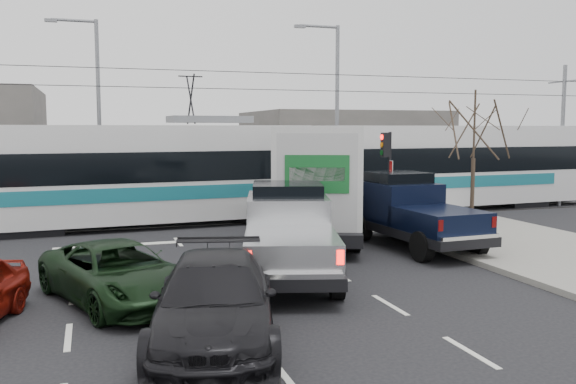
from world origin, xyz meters
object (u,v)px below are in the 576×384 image
object	(u,v)px
dark_car	(215,301)
bare_tree	(474,131)
silver_pickup	(288,230)
traffic_signal	(387,158)
tram	(310,169)
green_car	(118,273)
street_lamp_near	(334,104)
box_truck	(318,184)
street_lamp_far	(95,103)
navy_pickup	(410,211)

from	to	relation	value
dark_car	bare_tree	bearing A→B (deg)	46.86
silver_pickup	dark_car	bearing A→B (deg)	-106.16
traffic_signal	tram	bearing A→B (deg)	114.50
green_car	dark_car	world-z (taller)	dark_car
street_lamp_near	box_truck	distance (m)	10.42
traffic_signal	green_car	xyz separation A→B (m)	(-10.46, -7.41, -2.07)
street_lamp_far	tram	xyz separation A→B (m)	(8.89, -5.64, -2.99)
street_lamp_near	silver_pickup	world-z (taller)	street_lamp_near
street_lamp_near	tram	size ratio (longest dim) A/B	0.31
tram	navy_pickup	xyz separation A→B (m)	(0.77, -7.48, -0.93)
street_lamp_near	box_truck	world-z (taller)	street_lamp_near
street_lamp_near	dark_car	bearing A→B (deg)	-118.26
street_lamp_far	green_car	world-z (taller)	street_lamp_far
bare_tree	traffic_signal	world-z (taller)	bare_tree
traffic_signal	tram	size ratio (longest dim) A/B	0.12
bare_tree	dark_car	xyz separation A→B (m)	(-10.04, -6.65, -3.02)
traffic_signal	street_lamp_near	world-z (taller)	street_lamp_near
silver_pickup	green_car	distance (m)	4.72
bare_tree	street_lamp_far	bearing A→B (deg)	131.12
tram	dark_car	bearing A→B (deg)	-119.65
bare_tree	box_truck	xyz separation A→B (m)	(-4.53, 2.53, -1.84)
dark_car	street_lamp_near	bearing A→B (deg)	75.09
traffic_signal	silver_pickup	size ratio (longest dim) A/B	0.52
bare_tree	box_truck	bearing A→B (deg)	150.87
bare_tree	navy_pickup	distance (m)	3.38
tram	dark_car	xyz separation A→B (m)	(-7.15, -14.51, -1.34)
box_truck	navy_pickup	bearing A→B (deg)	-19.94
street_lamp_near	green_car	world-z (taller)	street_lamp_near
street_lamp_far	silver_pickup	distance (m)	16.66
green_car	tram	bearing A→B (deg)	31.43
street_lamp_near	dark_car	distance (m)	21.06
traffic_signal	green_car	world-z (taller)	traffic_signal
navy_pickup	green_car	world-z (taller)	navy_pickup
street_lamp_near	tram	bearing A→B (deg)	-125.62
street_lamp_near	bare_tree	bearing A→B (deg)	-88.58
tram	green_car	world-z (taller)	tram
bare_tree	navy_pickup	size ratio (longest dim) A/B	0.86
street_lamp_far	tram	bearing A→B (deg)	-32.36
street_lamp_far	navy_pickup	size ratio (longest dim) A/B	1.54
bare_tree	tram	distance (m)	8.54
street_lamp_far	box_truck	bearing A→B (deg)	-56.54
silver_pickup	box_truck	size ratio (longest dim) A/B	0.82
street_lamp_near	box_truck	bearing A→B (deg)	-115.34
navy_pickup	green_car	distance (m)	10.22
silver_pickup	bare_tree	bearing A→B (deg)	31.74
street_lamp_far	street_lamp_near	bearing A→B (deg)	-9.87
silver_pickup	box_truck	distance (m)	5.27
silver_pickup	street_lamp_near	bearing A→B (deg)	79.18
street_lamp_far	silver_pickup	bearing A→B (deg)	-73.25
traffic_signal	green_car	bearing A→B (deg)	-144.69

